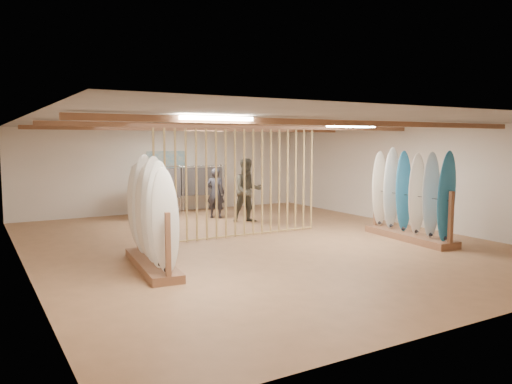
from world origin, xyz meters
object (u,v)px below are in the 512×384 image
rack_left (152,232)px  clothing_rack_b (201,181)px  shopper_a (216,190)px  shopper_b (248,186)px  clothing_rack_a (158,184)px  rack_right (410,209)px

rack_left → clothing_rack_b: size_ratio=1.61×
shopper_a → shopper_b: bearing=153.2°
shopper_a → clothing_rack_a: bearing=8.9°
clothing_rack_b → shopper_b: bearing=-73.5°
rack_left → shopper_b: (4.18, 3.78, 0.37)m
clothing_rack_a → shopper_a: bearing=-44.4°
rack_right → shopper_b: (-2.12, 4.26, 0.32)m
rack_right → clothing_rack_a: bearing=128.1°
rack_left → clothing_rack_a: size_ratio=1.58×
rack_left → shopper_b: size_ratio=1.21×
shopper_b → rack_right: bearing=-52.9°
rack_right → clothing_rack_b: 7.33m
rack_right → shopper_a: 6.04m
clothing_rack_a → shopper_b: 2.94m
clothing_rack_a → shopper_a: shopper_a is taller
rack_left → clothing_rack_a: 6.36m
rack_right → shopper_b: size_ratio=1.28×
rack_left → shopper_a: rack_left is taller
shopper_a → rack_right: bearing=157.2°
rack_left → clothing_rack_a: (2.20, 5.96, 0.36)m
clothing_rack_b → clothing_rack_a: bearing=-154.5°
rack_right → clothing_rack_a: 7.64m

